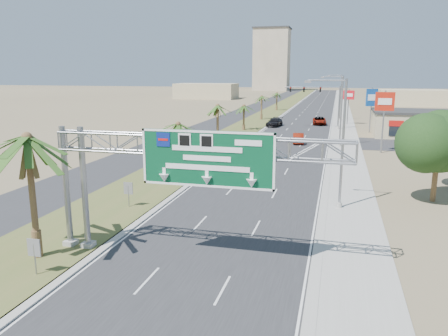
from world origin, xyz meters
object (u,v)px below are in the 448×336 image
at_px(signal_mast, 328,103).
at_px(pole_sign_blue, 372,99).
at_px(car_mid_lane, 298,138).
at_px(car_right_lane, 319,121).
at_px(car_far, 274,122).
at_px(pole_sign_red_far, 349,97).
at_px(car_left_lane, 249,155).
at_px(pole_sign_red_near, 385,105).
at_px(palm_near, 27,139).
at_px(sign_gantry, 182,155).
at_px(store_building, 431,125).

relative_size(signal_mast, pole_sign_blue, 1.31).
relative_size(car_mid_lane, car_right_lane, 0.81).
bearing_deg(signal_mast, car_far, 171.39).
bearing_deg(pole_sign_red_far, car_left_lane, -106.11).
height_order(car_mid_lane, pole_sign_red_near, pole_sign_red_near).
xyz_separation_m(car_mid_lane, pole_sign_red_far, (7.50, 26.51, 4.79)).
distance_m(palm_near, pole_sign_blue, 64.67).
relative_size(sign_gantry, store_building, 0.93).
height_order(sign_gantry, pole_sign_blue, pole_sign_blue).
distance_m(signal_mast, car_left_lane, 34.68).
xyz_separation_m(palm_near, signal_mast, (14.37, 63.97, -2.08)).
height_order(pole_sign_blue, pole_sign_red_far, pole_sign_blue).
bearing_deg(pole_sign_red_near, sign_gantry, -109.88).
bearing_deg(car_far, pole_sign_blue, -6.92).
xyz_separation_m(car_mid_lane, car_right_lane, (2.02, 25.21, 0.03)).
bearing_deg(car_far, car_left_lane, -79.02).
xyz_separation_m(palm_near, car_far, (4.30, 65.50, -6.12)).
xyz_separation_m(sign_gantry, car_left_lane, (-1.95, 28.60, -5.35)).
xyz_separation_m(signal_mast, pole_sign_red_near, (7.67, -23.59, 1.49)).
xyz_separation_m(sign_gantry, car_mid_lane, (2.56, 43.68, -5.32)).
distance_m(store_building, pole_sign_red_far, 19.51).
bearing_deg(pole_sign_blue, car_mid_lane, -126.12).
xyz_separation_m(sign_gantry, pole_sign_red_near, (13.90, 38.46, 0.28)).
distance_m(palm_near, store_building, 66.04).
height_order(store_building, pole_sign_red_far, pole_sign_red_far).
bearing_deg(sign_gantry, signal_mast, 84.26).
relative_size(signal_mast, car_left_lane, 2.46).
bearing_deg(sign_gantry, pole_sign_blue, 76.92).
xyz_separation_m(palm_near, car_right_lane, (12.72, 70.82, -6.16)).
xyz_separation_m(store_building, pole_sign_red_near, (-9.16, -17.62, 4.34)).
height_order(signal_mast, car_left_lane, signal_mast).
distance_m(sign_gantry, pole_sign_red_far, 70.91).
bearing_deg(car_mid_lane, palm_near, -109.31).
relative_size(store_building, car_far, 3.21).
xyz_separation_m(pole_sign_blue, pole_sign_red_far, (-3.64, 11.25, -0.29)).
xyz_separation_m(car_right_lane, pole_sign_blue, (9.12, -9.95, 5.06)).
height_order(car_left_lane, pole_sign_blue, pole_sign_blue).
relative_size(sign_gantry, pole_sign_blue, 2.13).
bearing_deg(palm_near, pole_sign_blue, 70.26).
xyz_separation_m(sign_gantry, pole_sign_blue, (13.70, 58.94, -0.23)).
relative_size(sign_gantry, pole_sign_red_near, 2.06).
height_order(palm_near, signal_mast, palm_near).
relative_size(pole_sign_blue, pole_sign_red_far, 1.11).
relative_size(signal_mast, store_building, 0.57).
relative_size(palm_near, pole_sign_red_far, 1.18).
height_order(palm_near, car_far, palm_near).
xyz_separation_m(store_building, pole_sign_blue, (-9.36, 2.87, 3.83)).
relative_size(store_building, car_right_lane, 3.23).
height_order(signal_mast, car_far, signal_mast).
xyz_separation_m(car_left_lane, car_right_lane, (6.53, 40.29, 0.06)).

